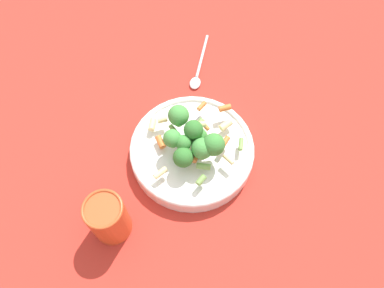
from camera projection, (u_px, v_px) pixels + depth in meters
name	position (u px, v px, depth m)	size (l,w,h in m)	color
ground_plane	(192.00, 155.00, 0.81)	(3.00, 3.00, 0.00)	#B72D23
bowl	(192.00, 150.00, 0.79)	(0.26, 0.26, 0.04)	white
pasta_salad	(193.00, 139.00, 0.73)	(0.21, 0.21, 0.08)	#8CB766
cup	(108.00, 218.00, 0.68)	(0.07, 0.07, 0.11)	#CC4C23
spoon	(198.00, 71.00, 0.91)	(0.04, 0.17, 0.01)	silver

